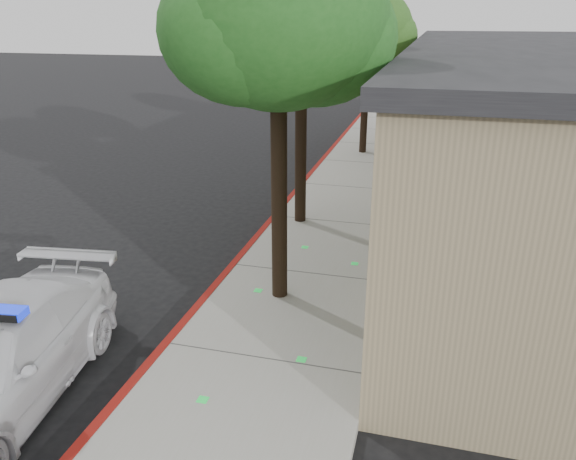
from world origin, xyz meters
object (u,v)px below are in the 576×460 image
Objects in this scene: street_tree_near at (279,25)px; street_tree_mid at (303,18)px; street_tree_far at (369,31)px; clapboard_building at (551,129)px.

street_tree_mid is at bearing 98.28° from street_tree_near.
street_tree_near is at bearing -89.70° from street_tree_far.
street_tree_far is (0.51, 7.59, -0.45)m from street_tree_mid.
street_tree_mid is 7.62m from street_tree_far.
street_tree_mid reaches higher than street_tree_near.
street_tree_mid is at bearing -93.84° from street_tree_far.
clapboard_building is 9.21m from street_tree_near.
street_tree_mid is at bearing -152.30° from clapboard_building.
street_tree_near is at bearing -127.28° from clapboard_building.
street_tree_far is (-0.06, 11.51, -0.38)m from street_tree_near.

